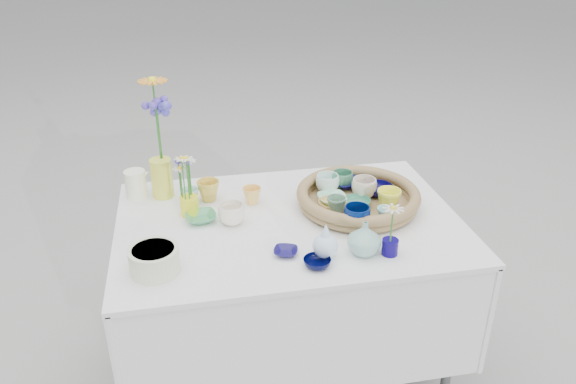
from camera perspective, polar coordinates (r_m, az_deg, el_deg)
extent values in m
plane|color=#A1A196|center=(2.55, 0.09, -17.97)|extent=(80.00, 80.00, 0.00)
imported|color=#0C0B64|center=(2.30, 5.89, 0.94)|extent=(0.14, 0.14, 0.03)
imported|color=#06043B|center=(2.25, 9.08, 0.22)|extent=(0.12, 0.12, 0.04)
imported|color=#F7F73F|center=(2.12, 10.19, -0.83)|extent=(0.12, 0.12, 0.08)
imported|color=#3E8A6B|center=(2.14, 7.03, -1.15)|extent=(0.12, 0.12, 0.03)
imported|color=slate|center=(2.08, 4.92, -1.38)|extent=(0.09, 0.09, 0.07)
imported|color=#A0E9C8|center=(2.17, 4.50, -0.68)|extent=(0.11, 0.11, 0.03)
imported|color=white|center=(2.23, 4.03, 0.88)|extent=(0.12, 0.12, 0.07)
imported|color=#F3DFC5|center=(2.21, 7.74, 0.41)|extent=(0.11, 0.11, 0.08)
imported|color=#78BBD3|center=(2.31, 7.93, 0.86)|extent=(0.10, 0.10, 0.02)
imported|color=#021754|center=(2.00, 7.01, -2.45)|extent=(0.11, 0.11, 0.08)
imported|color=#FAC369|center=(2.11, 4.52, -1.33)|extent=(0.12, 0.12, 0.03)
imported|color=#92D0CE|center=(2.05, 9.81, -2.30)|extent=(0.07, 0.07, 0.06)
imported|color=#40825F|center=(2.28, 5.55, 1.25)|extent=(0.09, 0.09, 0.07)
imported|color=gold|center=(2.22, -8.07, 0.15)|extent=(0.10, 0.10, 0.08)
imported|color=#FFC45A|center=(2.19, -3.67, -0.34)|extent=(0.09, 0.09, 0.07)
imported|color=#459D67|center=(2.09, -8.85, -2.57)|extent=(0.12, 0.12, 0.03)
imported|color=white|center=(2.05, -5.73, -2.23)|extent=(0.13, 0.13, 0.08)
imported|color=#140F4F|center=(1.88, -0.23, -6.09)|extent=(0.10, 0.10, 0.02)
imported|color=#ADE0C9|center=(2.21, -9.87, -0.42)|extent=(0.07, 0.07, 0.06)
imported|color=black|center=(1.82, 2.97, -7.18)|extent=(0.10, 0.10, 0.03)
imported|color=#86BCAD|center=(1.87, 7.77, -4.65)|extent=(0.15, 0.15, 0.12)
cylinder|color=#0B0257|center=(1.90, 10.31, -5.51)|extent=(0.07, 0.07, 0.06)
cylinder|color=#DDE040|center=(2.27, -12.70, 1.39)|extent=(0.11, 0.11, 0.16)
cylinder|color=yellow|center=(2.13, -9.97, -1.37)|extent=(0.08, 0.08, 0.07)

